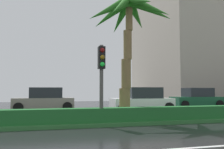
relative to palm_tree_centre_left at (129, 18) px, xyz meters
name	(u,v)px	position (x,y,z in m)	size (l,w,h in m)	color
ground_plane	(18,122)	(-5.30, 1.33, -5.20)	(90.00, 42.00, 0.10)	black
median_strip	(15,122)	(-5.30, 0.33, -5.08)	(85.50, 4.00, 0.15)	#2D6B33
median_hedge	(11,117)	(-5.30, -1.07, -4.70)	(76.50, 0.70, 0.60)	#1E6028
palm_tree_centre_left	(129,18)	(0.00, 0.00, 0.00)	(4.66, 4.66, 6.39)	brown
traffic_signal_median_right	(102,69)	(-1.70, -1.29, -2.72)	(0.28, 0.43, 3.31)	#4C4C47
car_in_traffic_leading	(44,100)	(-4.13, 7.19, -4.33)	(4.30, 2.02, 1.72)	gray
car_in_traffic_second	(142,100)	(2.53, 4.54, -4.33)	(4.30, 2.02, 1.72)	white
car_in_traffic_third	(197,98)	(8.60, 7.05, -4.33)	(4.30, 2.02, 1.72)	#195133
building_far_right	(199,44)	(18.13, 20.09, 3.31)	(15.99, 15.82, 16.92)	#A89E8E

